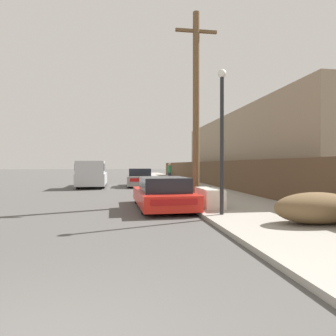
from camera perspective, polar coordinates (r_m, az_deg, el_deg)
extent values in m
cube|color=#9E998E|center=(26.03, 1.52, -2.85)|extent=(4.20, 63.00, 0.12)
cube|color=silver|center=(11.05, 7.91, -5.64)|extent=(0.70, 1.70, 0.64)
cube|color=white|center=(11.02, 7.91, -3.92)|extent=(0.67, 1.63, 0.03)
cube|color=#333335|center=(11.58, 8.09, -3.57)|extent=(0.03, 0.20, 0.02)
cube|color=gray|center=(11.28, 7.52, -3.72)|extent=(0.71, 0.07, 0.01)
cube|color=gray|center=(10.78, 8.29, -3.93)|extent=(0.71, 0.07, 0.01)
cube|color=red|center=(11.42, -1.13, -5.59)|extent=(2.05, 4.59, 0.52)
cube|color=black|center=(10.98, -0.77, -3.11)|extent=(1.69, 2.23, 0.52)
cube|color=#B21414|center=(9.20, 1.24, -6.54)|extent=(1.46, 0.09, 0.18)
cylinder|color=black|center=(12.71, -5.82, -5.33)|extent=(0.23, 0.66, 0.65)
cylinder|color=black|center=(12.95, 1.41, -5.21)|extent=(0.23, 0.66, 0.65)
cylinder|color=black|center=(9.95, -4.44, -7.00)|extent=(0.23, 0.66, 0.65)
cylinder|color=black|center=(10.25, 4.72, -6.77)|extent=(0.23, 0.66, 0.65)
cube|color=gray|center=(22.82, -5.42, -2.28)|extent=(1.97, 4.61, 0.68)
cube|color=black|center=(22.62, -5.41, -0.77)|extent=(1.65, 2.60, 0.53)
cube|color=#B21414|center=(20.53, -5.28, -2.28)|extent=(1.42, 0.07, 0.24)
cylinder|color=black|center=(24.24, -7.37, -2.51)|extent=(0.22, 0.63, 0.62)
cylinder|color=black|center=(24.27, -3.62, -2.50)|extent=(0.22, 0.63, 0.62)
cylinder|color=black|center=(21.42, -7.46, -2.93)|extent=(0.22, 0.63, 0.62)
cylinder|color=black|center=(21.45, -3.21, -2.92)|extent=(0.22, 0.63, 0.62)
cube|color=silver|center=(22.76, -14.18, -1.98)|extent=(2.07, 5.44, 0.82)
cube|color=silver|center=(21.25, -14.50, 0.12)|extent=(1.89, 2.47, 0.87)
cube|color=black|center=(21.25, -14.50, 0.18)|extent=(1.92, 2.42, 0.48)
cylinder|color=black|center=(21.05, -12.32, -2.75)|extent=(0.28, 0.81, 0.81)
cylinder|color=black|center=(21.19, -16.73, -2.74)|extent=(0.28, 0.81, 0.81)
cylinder|color=black|center=(24.39, -11.97, -2.29)|extent=(0.28, 0.81, 0.81)
cylinder|color=black|center=(24.50, -15.78, -2.29)|extent=(0.28, 0.81, 0.81)
cylinder|color=brown|center=(13.12, 5.38, 11.59)|extent=(0.28, 0.28, 8.03)
cube|color=brown|center=(14.08, 5.39, 24.53)|extent=(1.80, 0.12, 0.12)
cylinder|color=#232326|center=(9.33, 10.22, 4.10)|extent=(0.12, 0.12, 4.18)
sphere|color=white|center=(9.72, 10.25, 17.29)|extent=(0.26, 0.26, 0.26)
ellipsoid|color=brown|center=(8.69, 26.41, -6.83)|extent=(2.28, 1.22, 0.81)
cube|color=brown|center=(23.81, 7.26, -0.89)|extent=(0.08, 44.94, 1.78)
cube|color=gray|center=(24.88, 17.30, 3.14)|extent=(6.00, 22.91, 5.48)
cylinder|color=#282D42|center=(27.21, 0.30, -1.73)|extent=(0.28, 0.28, 0.80)
cylinder|color=#337F4C|center=(27.19, 0.30, -0.23)|extent=(0.34, 0.34, 0.63)
sphere|color=#DBB293|center=(27.19, 0.30, 0.69)|extent=(0.24, 0.24, 0.24)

